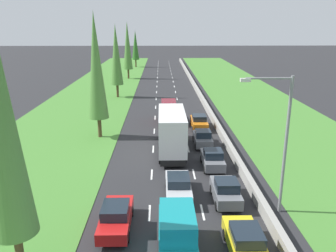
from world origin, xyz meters
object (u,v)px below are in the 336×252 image
(grey_hatchback_right_lane, at_px, (226,191))
(poplar_tree_fifth, at_px, (135,45))
(yellow_sedan_right_lane, at_px, (246,242))
(white_box_truck_centre_lane, at_px, (172,130))
(orange_sedan_right_lane, at_px, (199,122))
(poplar_tree_second, at_px, (96,67))
(teal_van_centre_lane, at_px, (177,234))
(maroon_van_centre_lane, at_px, (169,112))
(grey_hatchback_right_lane_fifth, at_px, (203,138))
(poplar_tree_third, at_px, (116,55))
(red_sedan_left_lane, at_px, (116,217))
(silver_sedan_centre_lane, at_px, (178,186))
(poplar_tree_fourth, at_px, (127,46))
(street_light_mast, at_px, (281,136))
(grey_hatchback_right_lane_fourth, at_px, (213,159))

(grey_hatchback_right_lane, bearing_deg, poplar_tree_fifth, 98.37)
(yellow_sedan_right_lane, xyz_separation_m, white_box_truck_centre_lane, (-3.44, 15.79, 1.37))
(orange_sedan_right_lane, bearing_deg, poplar_tree_second, -164.49)
(grey_hatchback_right_lane, relative_size, poplar_tree_second, 0.29)
(teal_van_centre_lane, height_order, poplar_tree_fifth, poplar_tree_fifth)
(poplar_tree_second, bearing_deg, maroon_van_centre_lane, 37.05)
(grey_hatchback_right_lane_fifth, bearing_deg, poplar_tree_third, 115.06)
(red_sedan_left_lane, xyz_separation_m, poplar_tree_second, (-3.98, 17.75, 6.90))
(silver_sedan_centre_lane, distance_m, poplar_tree_fifth, 79.58)
(poplar_tree_fourth, xyz_separation_m, street_light_mast, (14.87, -58.62, -2.15))
(silver_sedan_centre_lane, xyz_separation_m, poplar_tree_second, (-7.92, 13.77, 6.90))
(yellow_sedan_right_lane, height_order, white_box_truck_centre_lane, white_box_truck_centre_lane)
(grey_hatchback_right_lane, xyz_separation_m, poplar_tree_fifth, (-11.73, 79.78, 5.44))
(silver_sedan_centre_lane, bearing_deg, poplar_tree_fifth, 96.13)
(yellow_sedan_right_lane, bearing_deg, poplar_tree_fifth, 97.80)
(white_box_truck_centre_lane, height_order, poplar_tree_third, poplar_tree_third)
(grey_hatchback_right_lane_fourth, xyz_separation_m, grey_hatchback_right_lane_fifth, (-0.20, 5.60, 0.00))
(yellow_sedan_right_lane, bearing_deg, grey_hatchback_right_lane, 89.96)
(silver_sedan_centre_lane, bearing_deg, grey_hatchback_right_lane_fifth, 74.22)
(poplar_tree_fourth, height_order, poplar_tree_fifth, poplar_tree_fourth)
(grey_hatchback_right_lane, bearing_deg, grey_hatchback_right_lane_fifth, 91.21)
(grey_hatchback_right_lane, bearing_deg, red_sedan_left_lane, -156.45)
(teal_van_centre_lane, height_order, street_light_mast, street_light_mast)
(yellow_sedan_right_lane, relative_size, red_sedan_left_lane, 1.00)
(silver_sedan_centre_lane, distance_m, red_sedan_left_lane, 5.60)
(grey_hatchback_right_lane_fifth, bearing_deg, street_light_mast, -75.87)
(orange_sedan_right_lane, xyz_separation_m, poplar_tree_third, (-11.90, 18.55, 6.30))
(red_sedan_left_lane, bearing_deg, orange_sedan_right_lane, 70.81)
(yellow_sedan_right_lane, height_order, poplar_tree_third, poplar_tree_third)
(grey_hatchback_right_lane_fourth, relative_size, poplar_tree_fourth, 0.31)
(grey_hatchback_right_lane_fourth, height_order, street_light_mast, street_light_mast)
(silver_sedan_centre_lane, distance_m, white_box_truck_centre_lane, 9.26)
(yellow_sedan_right_lane, relative_size, maroon_van_centre_lane, 0.92)
(orange_sedan_right_lane, relative_size, poplar_tree_third, 0.37)
(orange_sedan_right_lane, bearing_deg, grey_hatchback_right_lane, -90.22)
(silver_sedan_centre_lane, bearing_deg, red_sedan_left_lane, -134.76)
(yellow_sedan_right_lane, xyz_separation_m, teal_van_centre_lane, (-3.65, -0.06, 0.59))
(orange_sedan_right_lane, bearing_deg, red_sedan_left_lane, -109.19)
(white_box_truck_centre_lane, distance_m, maroon_van_centre_lane, 10.44)
(poplar_tree_second, xyz_separation_m, poplar_tree_third, (-0.66, 21.67, -0.60))
(yellow_sedan_right_lane, height_order, teal_van_centre_lane, teal_van_centre_lane)
(yellow_sedan_right_lane, distance_m, street_light_mast, 6.95)
(grey_hatchback_right_lane_fourth, relative_size, red_sedan_left_lane, 0.87)
(grey_hatchback_right_lane_fifth, bearing_deg, red_sedan_left_lane, -115.42)
(teal_van_centre_lane, distance_m, red_sedan_left_lane, 4.51)
(teal_van_centre_lane, relative_size, white_box_truck_centre_lane, 0.52)
(teal_van_centre_lane, xyz_separation_m, red_sedan_left_lane, (-3.54, 2.72, -0.59))
(grey_hatchback_right_lane, relative_size, poplar_tree_fifth, 0.37)
(teal_van_centre_lane, bearing_deg, poplar_tree_second, 110.17)
(grey_hatchback_right_lane_fifth, bearing_deg, teal_van_centre_lane, -101.13)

